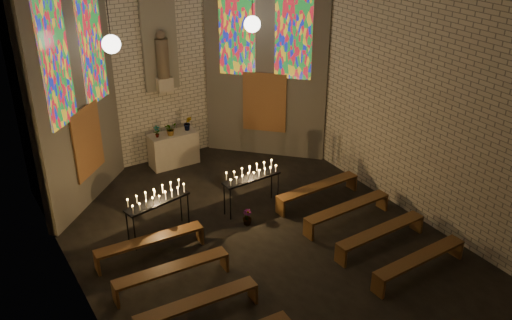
# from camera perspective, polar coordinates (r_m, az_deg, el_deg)

# --- Properties ---
(floor) EXTENTS (12.00, 12.00, 0.00)m
(floor) POSITION_cam_1_polar(r_m,az_deg,el_deg) (12.98, 1.83, -9.78)
(floor) COLOR black
(floor) RESTS_ON ground
(room) EXTENTS (8.22, 12.43, 7.00)m
(room) POSITION_cam_1_polar(r_m,az_deg,el_deg) (13.97, -5.60, 9.92)
(room) COLOR beige
(room) RESTS_ON ground
(altar) EXTENTS (1.40, 0.60, 1.00)m
(altar) POSITION_cam_1_polar(r_m,az_deg,el_deg) (16.90, -8.25, 1.11)
(altar) COLOR #C2B69E
(altar) RESTS_ON ground
(flower_vase_left) EXTENTS (0.20, 0.14, 0.35)m
(flower_vase_left) POSITION_cam_1_polar(r_m,az_deg,el_deg) (16.44, -9.89, 2.82)
(flower_vase_left) COLOR #4C723F
(flower_vase_left) RESTS_ON altar
(flower_vase_center) EXTENTS (0.42, 0.39, 0.38)m
(flower_vase_center) POSITION_cam_1_polar(r_m,az_deg,el_deg) (16.51, -8.55, 3.10)
(flower_vase_center) COLOR #4C723F
(flower_vase_center) RESTS_ON altar
(flower_vase_right) EXTENTS (0.30, 0.27, 0.44)m
(flower_vase_right) POSITION_cam_1_polar(r_m,az_deg,el_deg) (16.76, -6.85, 3.68)
(flower_vase_right) COLOR #4C723F
(flower_vase_right) RESTS_ON altar
(aisle_flower_pot) EXTENTS (0.23, 0.23, 0.40)m
(aisle_flower_pot) POSITION_cam_1_polar(r_m,az_deg,el_deg) (14.01, -0.89, -5.73)
(aisle_flower_pot) COLOR #4C723F
(aisle_flower_pot) RESTS_ON ground
(votive_stand_left) EXTENTS (1.65, 0.69, 1.18)m
(votive_stand_left) POSITION_cam_1_polar(r_m,az_deg,el_deg) (13.38, -9.88, -3.82)
(votive_stand_left) COLOR black
(votive_stand_left) RESTS_ON ground
(votive_stand_right) EXTENTS (1.56, 0.44, 1.14)m
(votive_stand_right) POSITION_cam_1_polar(r_m,az_deg,el_deg) (14.27, -0.44, -1.50)
(votive_stand_right) COLOR black
(votive_stand_right) RESTS_ON ground
(pew_left_0) EXTENTS (2.48, 0.45, 0.47)m
(pew_left_0) POSITION_cam_1_polar(r_m,az_deg,el_deg) (13.03, -10.57, -8.05)
(pew_left_0) COLOR #523317
(pew_left_0) RESTS_ON ground
(pew_right_0) EXTENTS (2.48, 0.45, 0.47)m
(pew_right_0) POSITION_cam_1_polar(r_m,az_deg,el_deg) (14.95, 6.20, -2.84)
(pew_right_0) COLOR #523317
(pew_right_0) RESTS_ON ground
(pew_left_1) EXTENTS (2.48, 0.45, 0.47)m
(pew_left_1) POSITION_cam_1_polar(r_m,az_deg,el_deg) (12.11, -8.42, -10.87)
(pew_left_1) COLOR #523317
(pew_left_1) RESTS_ON ground
(pew_right_1) EXTENTS (2.48, 0.45, 0.47)m
(pew_right_1) POSITION_cam_1_polar(r_m,az_deg,el_deg) (14.16, 9.12, -4.86)
(pew_right_1) COLOR #523317
(pew_right_1) RESTS_ON ground
(pew_left_2) EXTENTS (2.48, 0.45, 0.47)m
(pew_left_2) POSITION_cam_1_polar(r_m,az_deg,el_deg) (11.25, -5.89, -14.11)
(pew_left_2) COLOR #523317
(pew_left_2) RESTS_ON ground
(pew_right_2) EXTENTS (2.48, 0.45, 0.47)m
(pew_right_2) POSITION_cam_1_polar(r_m,az_deg,el_deg) (13.43, 12.39, -7.10)
(pew_right_2) COLOR #523317
(pew_right_2) RESTS_ON ground
(pew_right_3) EXTENTS (2.48, 0.45, 0.47)m
(pew_right_3) POSITION_cam_1_polar(r_m,az_deg,el_deg) (12.77, 16.06, -9.55)
(pew_right_3) COLOR #523317
(pew_right_3) RESTS_ON ground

